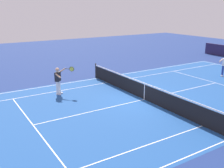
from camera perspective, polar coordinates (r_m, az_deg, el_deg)
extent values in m
plane|color=navy|center=(15.06, 7.11, -3.38)|extent=(60.00, 60.00, 0.00)
cube|color=#1E4C93|center=(15.06, 7.11, -3.38)|extent=(24.20, 11.40, 0.00)
cube|color=white|center=(19.42, -3.13, 1.29)|extent=(23.80, 0.05, 0.01)
cube|color=white|center=(18.26, -1.01, 0.32)|extent=(23.80, 0.05, 0.01)
cube|color=white|center=(12.40, 19.26, -8.68)|extent=(23.80, 0.05, 0.01)
cube|color=white|center=(12.33, -16.99, -8.62)|extent=(0.05, 8.22, 0.01)
cube|color=white|center=(19.58, 21.84, 0.23)|extent=(0.05, 8.22, 0.01)
cube|color=white|center=(15.06, 7.11, -3.37)|extent=(12.80, 0.05, 0.01)
cylinder|color=#2D2D33|center=(19.54, -3.59, 3.00)|extent=(0.10, 0.10, 1.08)
cube|color=black|center=(14.92, 7.17, -1.79)|extent=(0.02, 11.60, 0.88)
cube|color=white|center=(14.76, 7.24, 0.09)|extent=(0.04, 11.60, 0.06)
cube|color=white|center=(14.92, 7.17, -1.79)|extent=(0.04, 0.06, 0.88)
cylinder|color=white|center=(15.95, -11.91, -0.77)|extent=(0.15, 0.15, 0.74)
cube|color=white|center=(16.05, -11.63, -2.17)|extent=(0.27, 0.28, 0.09)
cylinder|color=white|center=(16.15, -11.53, -0.53)|extent=(0.15, 0.15, 0.74)
cube|color=white|center=(16.25, -11.26, -1.91)|extent=(0.27, 0.28, 0.09)
cube|color=black|center=(15.88, -11.86, 1.59)|extent=(0.44, 0.43, 0.56)
sphere|color=#DBAA84|center=(15.77, -11.95, 3.12)|extent=(0.23, 0.23, 0.23)
cylinder|color=#DBAA84|center=(15.53, -11.76, 1.76)|extent=(0.25, 0.41, 0.26)
cylinder|color=#DBAA84|center=(15.97, -10.92, 2.95)|extent=(0.41, 0.28, 0.30)
cylinder|color=#232326|center=(15.86, -9.82, 3.33)|extent=(0.22, 0.23, 0.04)
torus|color=#232326|center=(15.74, -8.86, 3.28)|extent=(0.23, 0.25, 0.31)
cylinder|color=#C6D84C|center=(15.74, -8.86, 3.28)|extent=(0.19, 0.20, 0.27)
cylinder|color=navy|center=(21.66, 23.17, 2.79)|extent=(0.15, 0.15, 0.74)
cube|color=white|center=(21.70, 23.00, 1.72)|extent=(0.30, 0.20, 0.09)
cylinder|color=beige|center=(21.38, 22.86, 4.80)|extent=(0.41, 0.10, 0.26)
sphere|color=#CCE01E|center=(16.91, 8.78, -1.10)|extent=(0.07, 0.07, 0.07)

